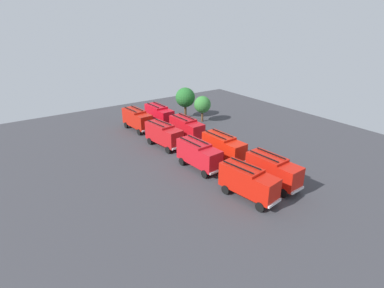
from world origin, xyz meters
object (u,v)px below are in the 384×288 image
fire_truck_6 (223,147)px  firefighter_0 (199,152)px  tree_1 (202,105)px  traffic_cone_1 (174,130)px  tree_0 (185,98)px  fire_truck_4 (159,114)px  fire_truck_0 (137,119)px  fire_truck_2 (199,154)px  firefighter_1 (234,168)px  traffic_cone_0 (223,177)px  fire_truck_3 (248,181)px  fire_truck_5 (187,128)px  fire_truck_1 (164,134)px  fire_truck_7 (273,170)px

fire_truck_6 → firefighter_0: size_ratio=4.58×
tree_1 → traffic_cone_1: (1.92, -7.91, -3.13)m
firefighter_0 → tree_0: 20.73m
fire_truck_4 → firefighter_0: (16.87, -2.58, -1.27)m
fire_truck_0 → fire_truck_2: same height
firefighter_1 → traffic_cone_0: size_ratio=2.98×
fire_truck_2 → firefighter_0: size_ratio=4.61×
fire_truck_3 → firefighter_0: size_ratio=4.68×
fire_truck_4 → fire_truck_5: size_ratio=1.00×
fire_truck_4 → firefighter_0: size_ratio=4.57×
fire_truck_2 → fire_truck_3: bearing=-2.9°
firefighter_0 → firefighter_1: size_ratio=0.93×
fire_truck_0 → fire_truck_3: (28.65, 0.36, 0.00)m
fire_truck_5 → firefighter_1: bearing=-10.2°
fire_truck_6 → traffic_cone_1: fire_truck_6 is taller
fire_truck_0 → tree_1: bearing=72.7°
fire_truck_4 → fire_truck_3: bearing=-11.2°
firefighter_0 → tree_1: tree_1 is taller
fire_truck_1 → fire_truck_7: (18.55, 4.86, 0.00)m
fire_truck_1 → fire_truck_4: 11.07m
fire_truck_5 → fire_truck_6: bearing=-3.4°
fire_truck_3 → fire_truck_7: 4.55m
fire_truck_2 → fire_truck_1: bearing=176.1°
fire_truck_2 → fire_truck_6: same height
fire_truck_7 → traffic_cone_0: size_ratio=12.73×
firefighter_0 → fire_truck_0: bearing=-69.2°
fire_truck_3 → traffic_cone_1: fire_truck_3 is taller
fire_truck_1 → firefighter_1: (13.79, 2.79, -1.19)m
fire_truck_7 → traffic_cone_1: (-23.48, 0.12, -1.78)m
fire_truck_5 → firefighter_1: 14.39m
fire_truck_0 → fire_truck_1: size_ratio=0.99×
firefighter_0 → firefighter_1: 6.95m
firefighter_1 → fire_truck_1: bearing=119.2°
fire_truck_5 → fire_truck_7: size_ratio=0.99×
fire_truck_5 → traffic_cone_1: 4.86m
fire_truck_3 → traffic_cone_0: fire_truck_3 is taller
tree_0 → tree_1: bearing=15.2°
fire_truck_2 → fire_truck_4: bearing=162.2°
fire_truck_7 → tree_1: (-25.40, 8.03, 1.35)m
fire_truck_2 → fire_truck_6: 4.48m
fire_truck_3 → firefighter_0: fire_truck_3 is taller
firefighter_1 → traffic_cone_1: firefighter_1 is taller
tree_0 → firefighter_1: bearing=-19.6°
traffic_cone_1 → fire_truck_4: bearing=-177.3°
traffic_cone_1 → fire_truck_2: bearing=-18.7°
fire_truck_0 → tree_0: bearing=92.5°
fire_truck_1 → fire_truck_5: size_ratio=1.02×
firefighter_0 → tree_0: tree_0 is taller
tree_0 → fire_truck_1: bearing=-46.2°
fire_truck_3 → tree_1: (-25.72, 12.58, 1.35)m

